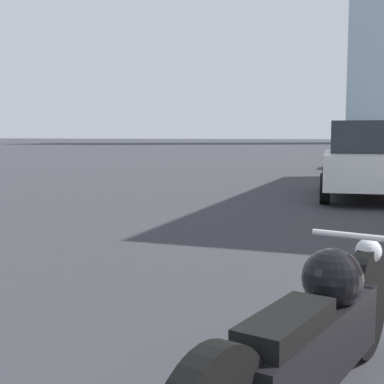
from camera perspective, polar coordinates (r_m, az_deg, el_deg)
The scene contains 4 objects.
motorcycle at distance 2.73m, azimuth 12.91°, elevation -14.89°, with size 0.83×2.44×0.79m.
parked_car_white at distance 12.32m, azimuth 17.83°, elevation 3.23°, with size 2.09×4.45×1.67m.
parked_car_black at distance 23.54m, azimuth 19.22°, elevation 4.53°, with size 1.94×4.26×1.75m.
parked_car_red at distance 34.14m, azimuth 19.22°, elevation 4.79°, with size 2.21×4.00×1.59m.
Camera 1 is at (3.74, 0.78, 1.37)m, focal length 50.00 mm.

